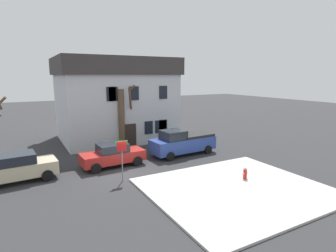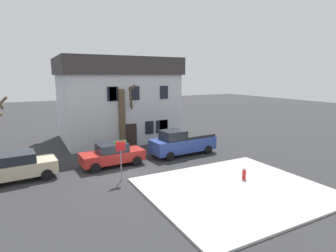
% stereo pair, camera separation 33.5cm
% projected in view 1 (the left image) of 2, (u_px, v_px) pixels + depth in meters
% --- Properties ---
extents(ground_plane, '(120.00, 120.00, 0.00)m').
position_uv_depth(ground_plane, '(125.00, 174.00, 17.80)').
color(ground_plane, '#2D2D30').
extents(sidewalk_slab, '(9.62, 8.39, 0.12)m').
position_uv_depth(sidewalk_slab, '(237.00, 189.00, 15.35)').
color(sidewalk_slab, '#B7B5AD').
rests_on(sidewalk_slab, ground_plane).
extents(building_main, '(10.96, 8.61, 8.00)m').
position_uv_depth(building_main, '(115.00, 98.00, 27.47)').
color(building_main, silver).
rests_on(building_main, ground_plane).
extents(tree_bare_mid, '(2.11, 2.49, 5.55)m').
position_uv_depth(tree_bare_mid, '(122.00, 116.00, 23.72)').
color(tree_bare_mid, brown).
rests_on(tree_bare_mid, ground_plane).
extents(car_beige_sedan, '(4.52, 2.38, 1.72)m').
position_uv_depth(car_beige_sedan, '(17.00, 168.00, 16.49)').
color(car_beige_sedan, '#C6B793').
rests_on(car_beige_sedan, ground_plane).
extents(car_red_sedan, '(4.49, 2.19, 1.63)m').
position_uv_depth(car_red_sedan, '(113.00, 155.00, 19.32)').
color(car_red_sedan, '#AD231E').
rests_on(car_red_sedan, ground_plane).
extents(pickup_truck_blue, '(5.51, 2.38, 2.08)m').
position_uv_depth(pickup_truck_blue, '(183.00, 142.00, 22.16)').
color(pickup_truck_blue, '#2D4799').
rests_on(pickup_truck_blue, ground_plane).
extents(fire_hydrant, '(0.42, 0.22, 0.73)m').
position_uv_depth(fire_hydrant, '(245.00, 173.00, 16.64)').
color(fire_hydrant, red).
rests_on(fire_hydrant, sidewalk_slab).
extents(street_sign_pole, '(0.76, 0.07, 2.52)m').
position_uv_depth(street_sign_pole, '(122.00, 153.00, 16.36)').
color(street_sign_pole, slate).
rests_on(street_sign_pole, ground_plane).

